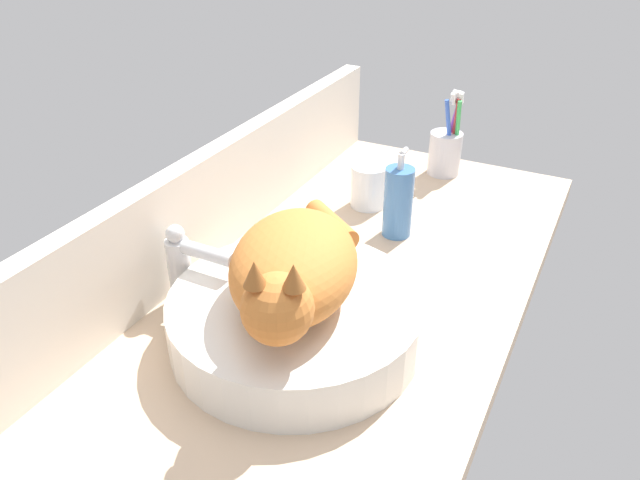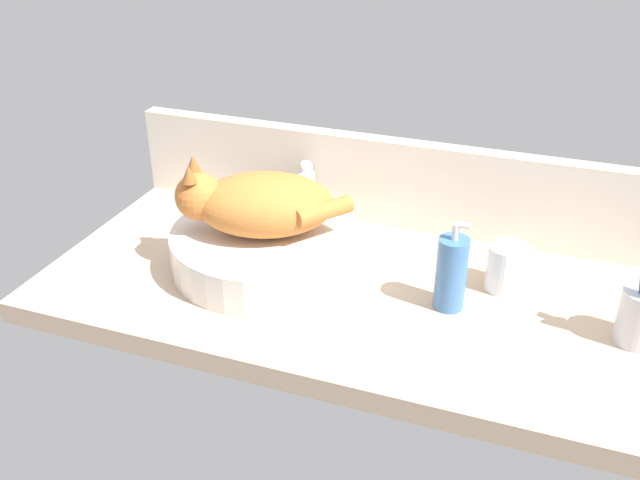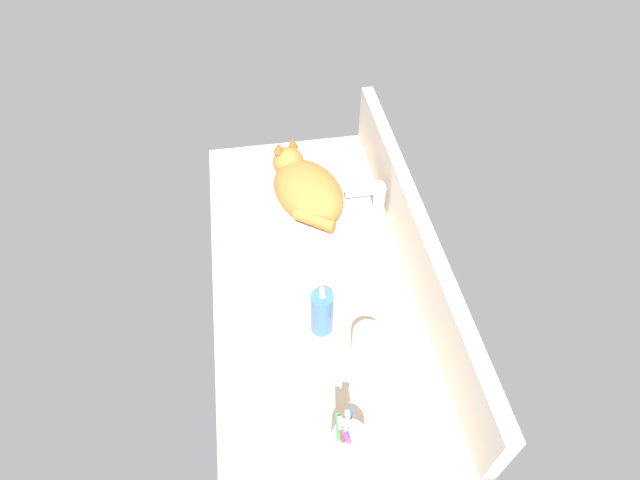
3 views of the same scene
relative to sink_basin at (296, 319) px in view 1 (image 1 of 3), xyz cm
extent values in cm
cube|color=tan|center=(17.68, -0.65, -5.67)|extent=(113.45, 54.81, 4.00)
cube|color=silver|center=(17.68, 24.95, 5.59)|extent=(113.45, 3.60, 18.52)
cylinder|color=silver|center=(0.00, 0.00, 0.00)|extent=(35.77, 35.77, 7.34)
ellipsoid|color=#CC7533|center=(0.00, 0.00, 9.17)|extent=(29.26, 24.41, 11.00)
sphere|color=#CC7533|center=(-11.18, -3.99, 10.67)|extent=(8.80, 8.80, 8.80)
cone|color=#995726|center=(-11.39, -6.40, 16.07)|extent=(2.80, 2.80, 3.20)
cone|color=#995726|center=(-12.87, -2.26, 16.07)|extent=(2.80, 2.80, 3.20)
cylinder|color=#CC7533|center=(11.29, -0.03, 9.67)|extent=(9.05, 10.78, 3.20)
cylinder|color=silver|center=(0.18, 20.15, 1.83)|extent=(3.60, 3.60, 11.00)
cylinder|color=silver|center=(0.13, 15.15, 6.73)|extent=(2.29, 10.02, 2.20)
sphere|color=silver|center=(0.18, 20.15, 8.53)|extent=(2.80, 2.80, 2.80)
cylinder|color=#3F72B2|center=(34.95, -2.03, 2.92)|extent=(5.30, 5.30, 13.19)
cylinder|color=silver|center=(34.95, -2.03, 10.92)|extent=(1.20, 1.20, 2.80)
cylinder|color=silver|center=(36.15, -2.03, 12.32)|extent=(2.20, 1.00, 1.00)
cylinder|color=silver|center=(65.13, -1.64, 1.04)|extent=(7.04, 7.04, 9.41)
cylinder|color=blue|center=(64.37, -2.44, 5.23)|extent=(3.14, 3.06, 16.95)
cube|color=white|center=(64.37, -2.44, 13.73)|extent=(1.52, 1.10, 2.62)
cylinder|color=purple|center=(66.12, -1.94, 5.23)|extent=(1.91, 4.29, 16.86)
cube|color=white|center=(66.12, -1.94, 13.73)|extent=(1.35, 1.27, 2.58)
cylinder|color=green|center=(65.32, -3.82, 5.23)|extent=(3.95, 1.17, 16.90)
cube|color=white|center=(65.32, -3.82, 13.73)|extent=(1.62, 0.84, 2.59)
cylinder|color=#D13838|center=(65.78, -3.03, 5.23)|extent=(2.92, 1.85, 17.01)
cube|color=white|center=(65.78, -3.03, 13.73)|extent=(1.48, 0.93, 2.57)
cylinder|color=white|center=(43.27, 7.19, 0.62)|extent=(7.18, 7.18, 8.58)
cylinder|color=silver|center=(43.27, 7.19, -0.60)|extent=(6.32, 6.32, 6.14)
camera|label=1|loc=(-60.90, -34.75, 54.64)|focal=35.00mm
camera|label=2|loc=(49.28, -105.89, 65.85)|focal=40.00mm
camera|label=3|loc=(98.54, -12.93, 101.62)|focal=28.00mm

